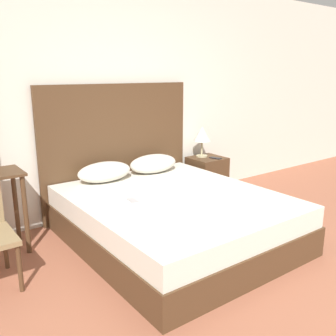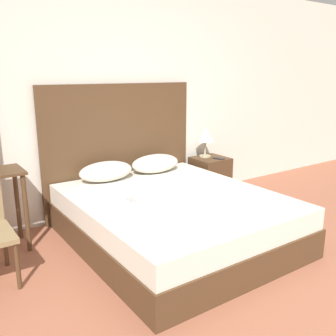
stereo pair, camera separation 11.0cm
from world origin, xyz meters
name	(u,v)px [view 1 (the left image)]	position (x,y,z in m)	size (l,w,h in m)	color
ground_plane	(320,311)	(0.00, 0.00, 0.00)	(16.00, 16.00, 0.00)	#9E5B42
wall_back	(124,97)	(0.00, 2.67, 1.35)	(10.00, 0.06, 2.70)	silver
bed	(174,218)	(-0.14, 1.51, 0.24)	(1.80, 2.12, 0.48)	#4C331E
headboard	(119,149)	(-0.14, 2.60, 0.75)	(1.89, 0.05, 1.50)	#4C331E
pillow_left	(105,172)	(-0.46, 2.35, 0.58)	(0.61, 0.35, 0.21)	silver
pillow_right	(153,164)	(0.18, 2.35, 0.58)	(0.61, 0.35, 0.21)	silver
phone_on_bed	(133,201)	(-0.55, 1.61, 0.48)	(0.09, 0.16, 0.01)	#B7B7BC
nightstand	(207,177)	(1.05, 2.36, 0.27)	(0.43, 0.41, 0.53)	#4C331E
table_lamp	(202,135)	(1.03, 2.44, 0.82)	(0.23, 0.23, 0.40)	tan
phone_on_nightstand	(215,158)	(1.11, 2.26, 0.54)	(0.11, 0.16, 0.01)	black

